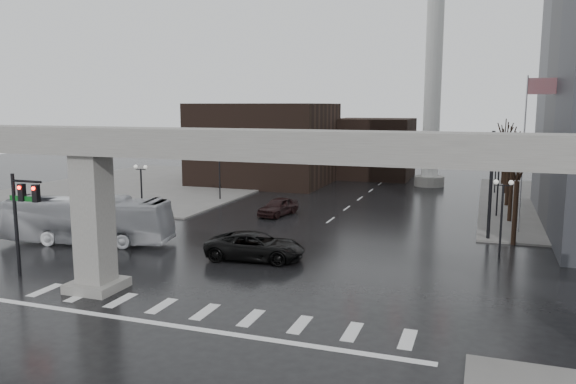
% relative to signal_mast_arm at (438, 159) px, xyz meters
% --- Properties ---
extents(ground, '(160.00, 160.00, 0.00)m').
position_rel_signal_mast_arm_xyz_m(ground, '(-8.99, -18.80, -5.83)').
color(ground, black).
rests_on(ground, ground).
extents(sidewalk_nw, '(28.00, 36.00, 0.15)m').
position_rel_signal_mast_arm_xyz_m(sidewalk_nw, '(-34.99, 17.20, -5.75)').
color(sidewalk_nw, slate).
rests_on(sidewalk_nw, ground).
extents(elevated_guideway, '(48.00, 2.60, 8.70)m').
position_rel_signal_mast_arm_xyz_m(elevated_guideway, '(-7.73, -18.80, 1.05)').
color(elevated_guideway, gray).
rests_on(elevated_guideway, ground).
extents(building_far_left, '(16.00, 14.00, 10.00)m').
position_rel_signal_mast_arm_xyz_m(building_far_left, '(-22.99, 23.20, -0.83)').
color(building_far_left, black).
rests_on(building_far_left, ground).
extents(building_far_mid, '(10.00, 10.00, 8.00)m').
position_rel_signal_mast_arm_xyz_m(building_far_mid, '(-10.99, 33.20, -1.83)').
color(building_far_mid, black).
rests_on(building_far_mid, ground).
extents(smokestack, '(3.60, 3.60, 30.00)m').
position_rel_signal_mast_arm_xyz_m(smokestack, '(-2.99, 27.20, 7.52)').
color(smokestack, silver).
rests_on(smokestack, ground).
extents(signal_mast_arm, '(12.12, 0.43, 8.00)m').
position_rel_signal_mast_arm_xyz_m(signal_mast_arm, '(0.00, 0.00, 0.00)').
color(signal_mast_arm, black).
rests_on(signal_mast_arm, ground).
extents(signal_left_pole, '(2.30, 0.30, 6.00)m').
position_rel_signal_mast_arm_xyz_m(signal_left_pole, '(-21.24, -18.30, -1.76)').
color(signal_left_pole, black).
rests_on(signal_left_pole, ground).
extents(flagpole_assembly, '(2.06, 0.12, 12.00)m').
position_rel_signal_mast_arm_xyz_m(flagpole_assembly, '(6.30, 3.20, 1.70)').
color(flagpole_assembly, silver).
rests_on(flagpole_assembly, ground).
extents(lamp_right_0, '(1.22, 0.32, 5.11)m').
position_rel_signal_mast_arm_xyz_m(lamp_right_0, '(4.51, -4.80, -2.36)').
color(lamp_right_0, black).
rests_on(lamp_right_0, ground).
extents(lamp_right_1, '(1.22, 0.32, 5.11)m').
position_rel_signal_mast_arm_xyz_m(lamp_right_1, '(4.51, 9.20, -2.36)').
color(lamp_right_1, black).
rests_on(lamp_right_1, ground).
extents(lamp_right_2, '(1.22, 0.32, 5.11)m').
position_rel_signal_mast_arm_xyz_m(lamp_right_2, '(4.51, 23.20, -2.36)').
color(lamp_right_2, black).
rests_on(lamp_right_2, ground).
extents(lamp_left_0, '(1.22, 0.32, 5.11)m').
position_rel_signal_mast_arm_xyz_m(lamp_left_0, '(-22.49, -4.80, -2.36)').
color(lamp_left_0, black).
rests_on(lamp_left_0, ground).
extents(lamp_left_1, '(1.22, 0.32, 5.11)m').
position_rel_signal_mast_arm_xyz_m(lamp_left_1, '(-22.49, 9.20, -2.36)').
color(lamp_left_1, black).
rests_on(lamp_left_1, ground).
extents(lamp_left_2, '(1.22, 0.32, 5.11)m').
position_rel_signal_mast_arm_xyz_m(lamp_left_2, '(-22.49, 23.20, -2.36)').
color(lamp_left_2, black).
rests_on(lamp_left_2, ground).
extents(tree_right_0, '(1.09, 1.58, 7.50)m').
position_rel_signal_mast_arm_xyz_m(tree_right_0, '(5.54, -0.78, -3.04)').
color(tree_right_0, black).
rests_on(tree_right_0, ground).
extents(tree_right_1, '(1.09, 1.61, 7.67)m').
position_rel_signal_mast_arm_xyz_m(tree_right_1, '(5.54, 7.22, -2.98)').
color(tree_right_1, black).
rests_on(tree_right_1, ground).
extents(tree_right_2, '(1.10, 1.63, 7.85)m').
position_rel_signal_mast_arm_xyz_m(tree_right_2, '(5.54, 15.22, -2.91)').
color(tree_right_2, black).
rests_on(tree_right_2, ground).
extents(tree_right_3, '(1.11, 1.66, 8.02)m').
position_rel_signal_mast_arm_xyz_m(tree_right_3, '(5.54, 23.22, -2.85)').
color(tree_right_3, black).
rests_on(tree_right_3, ground).
extents(tree_right_4, '(1.12, 1.69, 8.19)m').
position_rel_signal_mast_arm_xyz_m(tree_right_4, '(5.54, 31.22, -2.79)').
color(tree_right_4, black).
rests_on(tree_right_4, ground).
extents(pickup_truck, '(6.63, 3.61, 1.76)m').
position_rel_signal_mast_arm_xyz_m(pickup_truck, '(-10.28, -10.46, -4.95)').
color(pickup_truck, black).
rests_on(pickup_truck, ground).
extents(city_bus, '(12.47, 5.08, 3.39)m').
position_rel_signal_mast_arm_xyz_m(city_bus, '(-23.29, -10.43, -4.14)').
color(city_bus, silver).
rests_on(city_bus, ground).
extents(far_car, '(2.83, 5.03, 1.62)m').
position_rel_signal_mast_arm_xyz_m(far_car, '(-13.97, 3.63, -5.02)').
color(far_car, black).
rests_on(far_car, ground).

